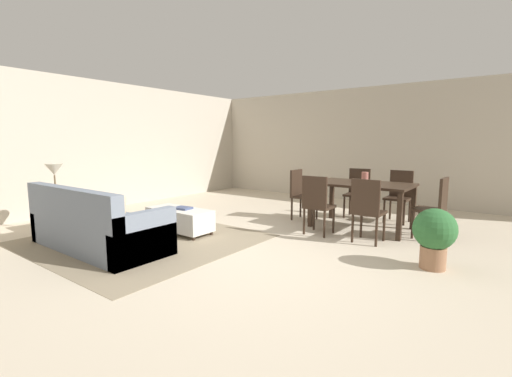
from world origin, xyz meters
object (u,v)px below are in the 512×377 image
(dining_chair_far_right, at_px, (399,193))
(potted_plant, at_px, (434,234))
(ottoman_table, at_px, (180,219))
(dining_chair_near_left, at_px, (317,202))
(dining_chair_far_left, at_px, (358,190))
(dining_chair_head_west, at_px, (301,191))
(vase_centerpiece, at_px, (365,178))
(dining_table, at_px, (362,188))
(book_on_ottoman, at_px, (183,208))
(dining_chair_head_east, at_px, (436,205))
(side_table, at_px, (57,204))
(table_lamp, at_px, (54,171))
(couch, at_px, (96,227))
(dining_chair_near_right, at_px, (367,207))

(dining_chair_far_right, relative_size, potted_plant, 1.32)
(ottoman_table, bearing_deg, dining_chair_near_left, 33.06)
(dining_chair_far_left, distance_m, potted_plant, 2.79)
(dining_chair_near_left, distance_m, dining_chair_head_west, 1.12)
(vase_centerpiece, bearing_deg, dining_table, 158.30)
(dining_chair_near_left, bearing_deg, dining_chair_head_west, 132.39)
(dining_chair_near_left, distance_m, book_on_ottoman, 2.09)
(dining_chair_far_right, bearing_deg, dining_chair_head_east, -50.06)
(dining_chair_head_west, bearing_deg, side_table, -130.52)
(table_lamp, bearing_deg, vase_centerpiece, 38.89)
(side_table, xyz_separation_m, dining_chair_head_west, (2.67, 3.12, 0.07))
(dining_chair_head_east, bearing_deg, potted_plant, -80.43)
(dining_chair_far_right, relative_size, vase_centerpiece, 5.05)
(side_table, bearing_deg, dining_chair_far_left, 49.16)
(couch, distance_m, vase_centerpiece, 4.12)
(dining_chair_near_left, height_order, dining_chair_far_left, same)
(dining_table, bearing_deg, table_lamp, -140.59)
(dining_table, bearing_deg, vase_centerpiece, -21.70)
(ottoman_table, bearing_deg, side_table, -145.36)
(couch, bearing_deg, side_table, 175.28)
(ottoman_table, bearing_deg, dining_table, 42.57)
(couch, height_order, dining_chair_head_west, dining_chair_head_west)
(dining_chair_far_left, xyz_separation_m, vase_centerpiece, (0.43, -0.86, 0.33))
(table_lamp, height_order, dining_chair_head_west, table_lamp)
(ottoman_table, relative_size, dining_chair_near_left, 1.21)
(couch, relative_size, dining_chair_far_left, 2.31)
(couch, relative_size, dining_chair_head_east, 2.31)
(dining_chair_near_right, distance_m, vase_centerpiece, 0.93)
(dining_chair_far_right, bearing_deg, ottoman_table, -131.65)
(dining_chair_far_left, xyz_separation_m, dining_chair_head_west, (-0.77, -0.85, 0.00))
(dining_chair_near_left, distance_m, dining_chair_far_left, 1.68)
(table_lamp, relative_size, book_on_ottoman, 2.02)
(couch, bearing_deg, vase_centerpiece, 52.26)
(ottoman_table, height_order, dining_chair_head_east, dining_chair_head_east)
(dining_chair_far_right, distance_m, vase_centerpiece, 1.00)
(table_lamp, relative_size, dining_chair_far_right, 0.57)
(dining_chair_near_left, bearing_deg, ottoman_table, -146.94)
(dining_table, relative_size, dining_chair_head_west, 1.69)
(dining_chair_far_left, distance_m, dining_chair_head_east, 1.72)
(dining_chair_head_west, distance_m, potted_plant, 2.83)
(ottoman_table, bearing_deg, book_on_ottoman, 13.08)
(side_table, height_order, vase_centerpiece, vase_centerpiece)
(couch, relative_size, vase_centerpiece, 11.66)
(vase_centerpiece, bearing_deg, dining_chair_head_east, 0.10)
(book_on_ottoman, height_order, potted_plant, potted_plant)
(couch, height_order, dining_chair_head_east, dining_chair_head_east)
(dining_chair_near_right, xyz_separation_m, dining_chair_head_west, (-1.53, 0.80, 0.00))
(side_table, bearing_deg, dining_chair_head_east, 32.32)
(dining_table, bearing_deg, dining_chair_near_left, -114.92)
(couch, xyz_separation_m, dining_chair_near_left, (2.06, 2.41, 0.23))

